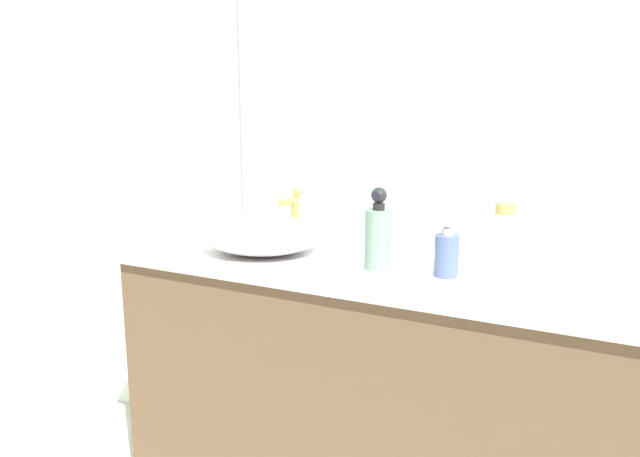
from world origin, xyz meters
name	(u,v)px	position (x,y,z in m)	size (l,w,h in m)	color
bathroom_wall_rear	(392,105)	(0.00, 0.73, 1.30)	(6.00, 0.06, 2.60)	silver
vanity_counter	(375,407)	(0.08, 0.43, 0.44)	(1.50, 0.51, 0.87)	brown
wall_mirror_panel	(415,55)	(0.08, 0.69, 1.44)	(1.25, 0.01, 1.14)	#B2BCC6
sink_basin	(262,235)	(-0.26, 0.38, 0.92)	(0.35, 0.32, 0.11)	silver
faucet	(294,210)	(-0.26, 0.56, 0.97)	(0.03, 0.12, 0.17)	gold
soap_dispenser	(378,235)	(0.11, 0.36, 0.96)	(0.07, 0.07, 0.21)	gray
lotion_bottle	(504,235)	(0.39, 0.55, 0.95)	(0.06, 0.06, 0.17)	white
perfume_bottle	(447,251)	(0.29, 0.37, 0.93)	(0.06, 0.06, 0.16)	#52679A
tissue_box	(585,254)	(0.59, 0.48, 0.94)	(0.13, 0.13, 0.15)	silver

